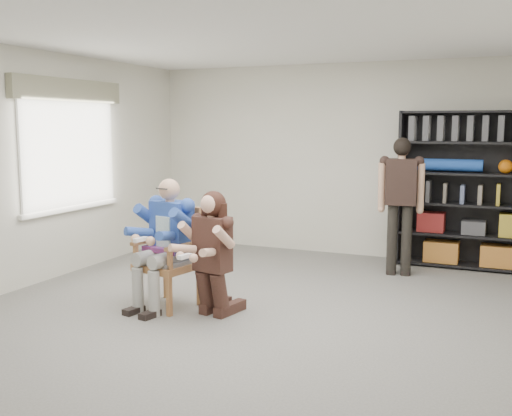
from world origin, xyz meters
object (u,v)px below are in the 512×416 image
at_px(armchair, 167,258).
at_px(bookshelf, 468,190).
at_px(kneeling_woman, 210,255).
at_px(seated_man, 167,243).
at_px(standing_man, 400,207).

xyz_separation_m(armchair, bookshelf, (2.74, 3.09, 0.52)).
xyz_separation_m(armchair, kneeling_woman, (0.58, -0.12, 0.10)).
bearing_deg(kneeling_woman, seated_man, -179.91).
height_order(armchair, standing_man, standing_man).
distance_m(armchair, seated_man, 0.16).
bearing_deg(seated_man, bookshelf, 60.16).
bearing_deg(seated_man, armchair, 0.00).
bearing_deg(standing_man, armchair, -138.65).
distance_m(armchair, standing_man, 3.09).
bearing_deg(bookshelf, kneeling_woman, -123.99).
distance_m(kneeling_woman, bookshelf, 3.89).
distance_m(kneeling_woman, standing_man, 2.85).
height_order(bookshelf, standing_man, bookshelf).
relative_size(bookshelf, standing_man, 1.20).
bearing_deg(armchair, bookshelf, 60.16).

